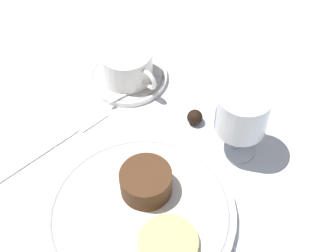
{
  "coord_description": "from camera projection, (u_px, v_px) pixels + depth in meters",
  "views": [
    {
      "loc": [
        0.24,
        -0.24,
        0.55
      ],
      "look_at": [
        -0.06,
        0.05,
        0.04
      ],
      "focal_mm": 50.0,
      "sensor_mm": 36.0,
      "label": 1
    }
  ],
  "objects": [
    {
      "name": "ground_plane",
      "position": [
        172.0,
        191.0,
        0.64
      ],
      "size": [
        3.0,
        3.0,
        0.0
      ],
      "primitive_type": "plane",
      "color": "white"
    },
    {
      "name": "dinner_plate",
      "position": [
        142.0,
        216.0,
        0.61
      ],
      "size": [
        0.25,
        0.25,
        0.01
      ],
      "color": "white",
      "rests_on": "ground_plane"
    },
    {
      "name": "saucer",
      "position": [
        128.0,
        76.0,
        0.78
      ],
      "size": [
        0.13,
        0.13,
        0.01
      ],
      "color": "white",
      "rests_on": "ground_plane"
    },
    {
      "name": "coffee_cup",
      "position": [
        127.0,
        64.0,
        0.75
      ],
      "size": [
        0.11,
        0.08,
        0.05
      ],
      "color": "white",
      "rests_on": "saucer"
    },
    {
      "name": "spoon",
      "position": [
        142.0,
        86.0,
        0.75
      ],
      "size": [
        0.02,
        0.1,
        0.0
      ],
      "color": "silver",
      "rests_on": "saucer"
    },
    {
      "name": "wine_glass",
      "position": [
        242.0,
        115.0,
        0.63
      ],
      "size": [
        0.07,
        0.07,
        0.11
      ],
      "color": "silver",
      "rests_on": "ground_plane"
    },
    {
      "name": "fork",
      "position": [
        64.0,
        138.0,
        0.7
      ],
      "size": [
        0.02,
        0.2,
        0.01
      ],
      "color": "silver",
      "rests_on": "ground_plane"
    },
    {
      "name": "dessert_cake",
      "position": [
        146.0,
        182.0,
        0.61
      ],
      "size": [
        0.07,
        0.07,
        0.04
      ],
      "color": "#4C2D19",
      "rests_on": "dinner_plate"
    },
    {
      "name": "pineapple_slice",
      "position": [
        168.0,
        243.0,
        0.57
      ],
      "size": [
        0.08,
        0.08,
        0.01
      ],
      "color": "#EFE075",
      "rests_on": "dinner_plate"
    },
    {
      "name": "chocolate_truffle",
      "position": [
        195.0,
        117.0,
        0.71
      ],
      "size": [
        0.02,
        0.02,
        0.02
      ],
      "color": "black",
      "rests_on": "ground_plane"
    }
  ]
}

